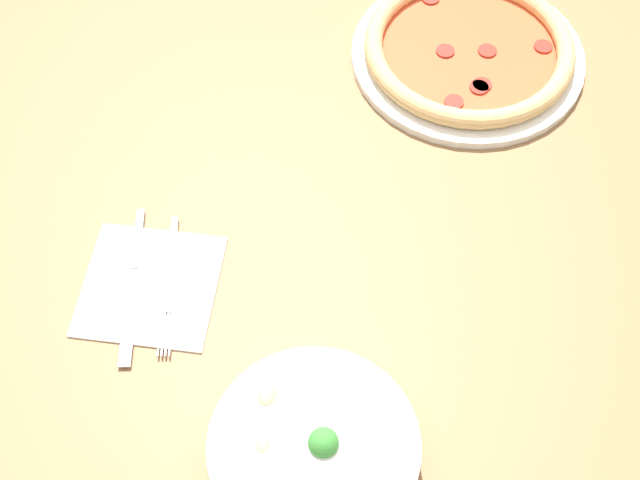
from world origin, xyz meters
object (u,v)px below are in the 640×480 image
pizza (469,50)px  knife (134,278)px  fork (170,282)px  bowl (314,451)px

pizza → knife: bearing=39.2°
pizza → fork: pizza is taller
fork → knife: (0.04, -0.01, -0.00)m
pizza → bowl: 0.62m
pizza → bowl: size_ratio=1.49×
pizza → bowl: bearing=69.0°
pizza → fork: size_ratio=1.72×
knife → bowl: bearing=42.9°
pizza → bowl: (0.22, 0.58, 0.01)m
pizza → fork: bearing=42.8°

